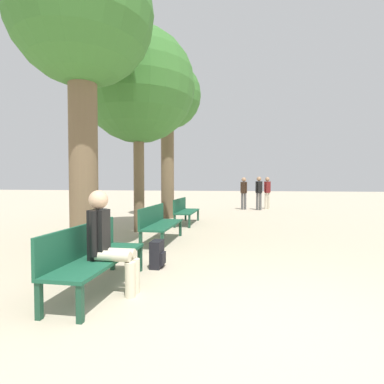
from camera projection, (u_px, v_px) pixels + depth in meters
ground_plane at (268, 332)px, 2.75m from camera, size 80.00×80.00×0.00m
bench_row_0 at (93, 253)px, 3.80m from camera, size 0.54×1.80×0.83m
bench_row_1 at (159, 222)px, 6.76m from camera, size 0.54×1.80×0.83m
bench_row_2 at (184, 209)px, 9.72m from camera, size 0.54×1.80×0.83m
tree_row_0 at (82, 21)px, 5.25m from camera, size 2.53×2.53×5.61m
tree_row_1 at (138, 87)px, 8.10m from camera, size 3.07×3.07×5.50m
tree_row_2 at (167, 99)px, 11.18m from camera, size 2.52×2.52×5.86m
person_seated at (108, 239)px, 3.68m from camera, size 0.61×0.35×1.27m
backpack at (157, 254)px, 4.79m from camera, size 0.20×0.31×0.43m
pedestrian_near at (267, 191)px, 14.95m from camera, size 0.32×0.27×1.60m
pedestrian_mid at (244, 191)px, 14.60m from camera, size 0.32×0.28×1.57m
pedestrian_far at (259, 191)px, 14.33m from camera, size 0.33×0.28×1.61m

